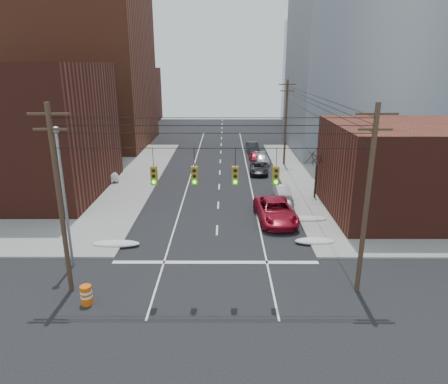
{
  "coord_description": "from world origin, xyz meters",
  "views": [
    {
      "loc": [
        0.65,
        -17.83,
        12.86
      ],
      "look_at": [
        0.57,
        12.8,
        3.0
      ],
      "focal_mm": 32.0,
      "sensor_mm": 36.0,
      "label": 1
    }
  ],
  "objects_px": {
    "parked_car_e": "(255,157)",
    "parked_car_f": "(252,148)",
    "lot_car_a": "(97,177)",
    "lot_car_d": "(54,180)",
    "construction_barrel": "(86,295)",
    "parked_car_a": "(286,205)",
    "lot_car_c": "(55,184)",
    "parked_car_c": "(259,168)",
    "parked_car_b": "(282,192)",
    "red_pickup": "(275,211)",
    "parked_car_d": "(262,159)",
    "lot_car_b": "(73,178)"
  },
  "relations": [
    {
      "from": "red_pickup",
      "to": "lot_car_a",
      "type": "distance_m",
      "value": 21.48
    },
    {
      "from": "parked_car_c",
      "to": "parked_car_e",
      "type": "bearing_deg",
      "value": 93.85
    },
    {
      "from": "parked_car_a",
      "to": "lot_car_d",
      "type": "distance_m",
      "value": 25.48
    },
    {
      "from": "lot_car_c",
      "to": "lot_car_b",
      "type": "bearing_deg",
      "value": -49.78
    },
    {
      "from": "parked_car_a",
      "to": "parked_car_d",
      "type": "xyz_separation_m",
      "value": [
        -0.6,
        18.32,
        -0.03
      ]
    },
    {
      "from": "parked_car_c",
      "to": "parked_car_f",
      "type": "relative_size",
      "value": 1.02
    },
    {
      "from": "parked_car_a",
      "to": "lot_car_d",
      "type": "xyz_separation_m",
      "value": [
        -24.29,
        7.72,
        0.1
      ]
    },
    {
      "from": "parked_car_e",
      "to": "construction_barrel",
      "type": "height_order",
      "value": "parked_car_e"
    },
    {
      "from": "parked_car_b",
      "to": "parked_car_f",
      "type": "distance_m",
      "value": 21.47
    },
    {
      "from": "lot_car_c",
      "to": "lot_car_d",
      "type": "relative_size",
      "value": 1.3
    },
    {
      "from": "red_pickup",
      "to": "construction_barrel",
      "type": "relative_size",
      "value": 5.79
    },
    {
      "from": "parked_car_f",
      "to": "construction_barrel",
      "type": "relative_size",
      "value": 4.15
    },
    {
      "from": "red_pickup",
      "to": "lot_car_d",
      "type": "bearing_deg",
      "value": 152.21
    },
    {
      "from": "parked_car_e",
      "to": "lot_car_c",
      "type": "relative_size",
      "value": 0.79
    },
    {
      "from": "parked_car_e",
      "to": "parked_car_f",
      "type": "height_order",
      "value": "parked_car_f"
    },
    {
      "from": "parked_car_c",
      "to": "construction_barrel",
      "type": "xyz_separation_m",
      "value": [
        -11.89,
        -28.03,
        -0.08
      ]
    },
    {
      "from": "parked_car_b",
      "to": "lot_car_d",
      "type": "height_order",
      "value": "lot_car_d"
    },
    {
      "from": "red_pickup",
      "to": "construction_barrel",
      "type": "bearing_deg",
      "value": -138.28
    },
    {
      "from": "parked_car_a",
      "to": "lot_car_c",
      "type": "distance_m",
      "value": 24.04
    },
    {
      "from": "parked_car_d",
      "to": "lot_car_b",
      "type": "distance_m",
      "value": 24.06
    },
    {
      "from": "lot_car_b",
      "to": "parked_car_e",
      "type": "bearing_deg",
      "value": -55.6
    },
    {
      "from": "parked_car_f",
      "to": "parked_car_c",
      "type": "bearing_deg",
      "value": -93.44
    },
    {
      "from": "parked_car_d",
      "to": "lot_car_c",
      "type": "bearing_deg",
      "value": -154.22
    },
    {
      "from": "parked_car_f",
      "to": "parked_car_a",
      "type": "bearing_deg",
      "value": -90.3
    },
    {
      "from": "parked_car_c",
      "to": "lot_car_b",
      "type": "bearing_deg",
      "value": -161.05
    },
    {
      "from": "parked_car_d",
      "to": "parked_car_e",
      "type": "bearing_deg",
      "value": 120.88
    },
    {
      "from": "parked_car_f",
      "to": "construction_barrel",
      "type": "bearing_deg",
      "value": -109.95
    },
    {
      "from": "parked_car_d",
      "to": "lot_car_b",
      "type": "bearing_deg",
      "value": -156.78
    },
    {
      "from": "red_pickup",
      "to": "parked_car_e",
      "type": "relative_size",
      "value": 1.74
    },
    {
      "from": "parked_car_b",
      "to": "parked_car_c",
      "type": "bearing_deg",
      "value": 95.83
    },
    {
      "from": "red_pickup",
      "to": "parked_car_d",
      "type": "xyz_separation_m",
      "value": [
        0.64,
        20.58,
        -0.27
      ]
    },
    {
      "from": "red_pickup",
      "to": "parked_car_e",
      "type": "distance_m",
      "value": 21.75
    },
    {
      "from": "parked_car_b",
      "to": "lot_car_c",
      "type": "xyz_separation_m",
      "value": [
        -23.55,
        1.84,
        0.23
      ]
    },
    {
      "from": "parked_car_f",
      "to": "construction_barrel",
      "type": "height_order",
      "value": "parked_car_f"
    },
    {
      "from": "parked_car_b",
      "to": "lot_car_c",
      "type": "bearing_deg",
      "value": 171.62
    },
    {
      "from": "lot_car_d",
      "to": "parked_car_f",
      "type": "bearing_deg",
      "value": -35.69
    },
    {
      "from": "parked_car_a",
      "to": "parked_car_f",
      "type": "bearing_deg",
      "value": 99.93
    },
    {
      "from": "lot_car_d",
      "to": "construction_barrel",
      "type": "distance_m",
      "value": 25.04
    },
    {
      "from": "red_pickup",
      "to": "parked_car_f",
      "type": "distance_m",
      "value": 27.6
    },
    {
      "from": "parked_car_b",
      "to": "parked_car_f",
      "type": "xyz_separation_m",
      "value": [
        -1.6,
        21.41,
        0.17
      ]
    },
    {
      "from": "lot_car_b",
      "to": "lot_car_c",
      "type": "xyz_separation_m",
      "value": [
        -1.17,
        -1.87,
        -0.1
      ]
    },
    {
      "from": "lot_car_a",
      "to": "lot_car_d",
      "type": "xyz_separation_m",
      "value": [
        -4.52,
        -0.89,
        -0.12
      ]
    },
    {
      "from": "lot_car_a",
      "to": "lot_car_b",
      "type": "height_order",
      "value": "lot_car_b"
    },
    {
      "from": "parked_car_b",
      "to": "construction_barrel",
      "type": "bearing_deg",
      "value": -129.7
    },
    {
      "from": "red_pickup",
      "to": "parked_car_d",
      "type": "bearing_deg",
      "value": 83.86
    },
    {
      "from": "parked_car_d",
      "to": "lot_car_d",
      "type": "xyz_separation_m",
      "value": [
        -23.68,
        -10.6,
        0.13
      ]
    },
    {
      "from": "parked_car_f",
      "to": "lot_car_c",
      "type": "distance_m",
      "value": 29.4
    },
    {
      "from": "lot_car_d",
      "to": "construction_barrel",
      "type": "bearing_deg",
      "value": -137.19
    },
    {
      "from": "red_pickup",
      "to": "parked_car_f",
      "type": "height_order",
      "value": "red_pickup"
    },
    {
      "from": "parked_car_d",
      "to": "construction_barrel",
      "type": "relative_size",
      "value": 3.87
    }
  ]
}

